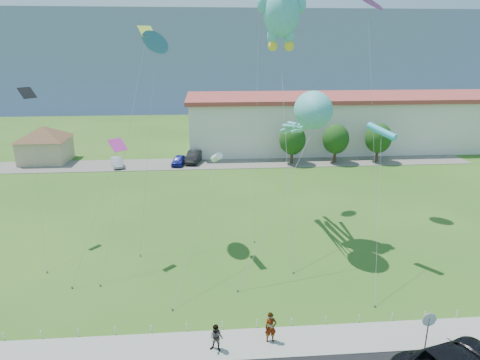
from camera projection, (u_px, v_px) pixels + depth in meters
name	position (u px, v px, depth m)	size (l,w,h in m)	color
ground	(238.00, 315.00, 25.74)	(160.00, 160.00, 0.00)	#285417
sidewalk	(242.00, 344.00, 23.10)	(80.00, 2.50, 0.10)	gray
parking_strip	(219.00, 163.00, 59.02)	(70.00, 6.00, 0.06)	#59544C
hill_ridge	(209.00, 56.00, 136.16)	(160.00, 50.00, 25.00)	slate
pavilion	(44.00, 140.00, 59.13)	(9.20, 9.20, 5.00)	tan
warehouse	(379.00, 121.00, 68.36)	(61.00, 15.00, 8.20)	beige
stop_sign	(429.00, 323.00, 21.91)	(0.80, 0.07, 2.50)	slate
rope_fence	(240.00, 325.00, 24.42)	(26.05, 0.05, 0.50)	white
tree_near	(292.00, 140.00, 57.84)	(3.60, 3.60, 5.47)	#3F2B19
tree_mid	(336.00, 139.00, 58.30)	(3.60, 3.60, 5.47)	#3F2B19
tree_far	(378.00, 138.00, 58.76)	(3.60, 3.60, 5.47)	#3F2B19
pedestrian_left	(271.00, 327.00, 23.03)	(0.64, 0.42, 1.74)	gray
pedestrian_right	(216.00, 338.00, 22.35)	(0.74, 0.58, 1.53)	gray
parked_car_silver	(117.00, 162.00, 57.06)	(1.33, 3.81, 1.26)	#B1B0B7
parked_car_blue	(179.00, 160.00, 57.98)	(1.50, 3.72, 1.27)	navy
parked_car_black	(194.00, 157.00, 59.18)	(1.65, 4.74, 1.56)	black
octopus_kite	(308.00, 118.00, 32.26)	(7.34, 12.81, 12.45)	teal
teddy_bear_kite	(282.00, 7.00, 32.30)	(3.76, 8.97, 21.11)	teal
small_kite_purple	(368.00, 6.00, 37.03)	(1.80, 8.89, 19.96)	#8738E1
small_kite_pink	(113.00, 159.00, 29.87)	(3.66, 4.80, 9.26)	#CF2E99
small_kite_cyan	(381.00, 133.00, 29.76)	(2.35, 7.56, 10.22)	#2DABCB
small_kite_blue	(155.00, 47.00, 31.83)	(2.64, 4.36, 16.42)	blue
small_kite_white	(216.00, 158.00, 30.96)	(3.34, 8.48, 8.19)	silver
small_kite_yellow	(141.00, 65.00, 31.00)	(3.88, 8.32, 16.94)	#B5D933
small_kite_black	(29.00, 113.00, 32.52)	(2.79, 7.09, 12.47)	black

